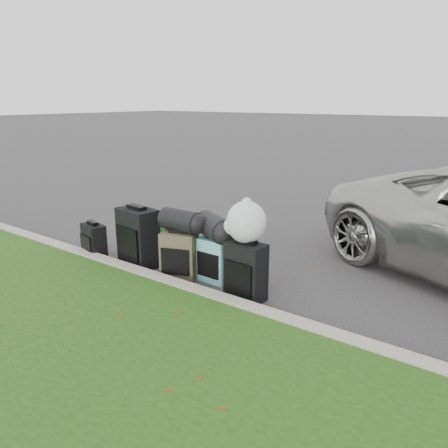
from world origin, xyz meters
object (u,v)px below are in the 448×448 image
Objects in this scene: suitcase_olive at (179,256)px; tote_navy at (185,252)px; suitcase_large_black_right at (246,271)px; tote_green at (169,232)px; suitcase_large_black_left at (138,238)px; suitcase_teal at (214,260)px; suitcase_small_black at (94,241)px.

suitcase_olive is 0.62m from tote_navy.
suitcase_large_black_right reaches higher than tote_green.
suitcase_olive is 1.56m from tote_green.
suitcase_large_black_right is (1.02, -0.01, 0.03)m from suitcase_olive.
suitcase_large_black_left is at bearing -148.57° from tote_navy.
tote_green is 1.12× the size of tote_navy.
suitcase_teal is at bearing -40.49° from tote_navy.
suitcase_large_black_right is at bearing 17.12° from suitcase_small_black.
suitcase_large_black_left is at bearing -170.43° from suitcase_teal.
suitcase_small_black is at bearing -173.25° from suitcase_large_black_right.
suitcase_large_black_left is at bearing 26.71° from suitcase_small_black.
suitcase_teal is 1.88× the size of tote_green.
suitcase_teal is at bearing 2.99° from suitcase_olive.
suitcase_large_black_right is at bearing -21.33° from suitcase_olive.
tote_navy is (0.82, -0.54, -0.02)m from tote_green.
tote_green is at bearing 157.59° from suitcase_large_black_right.
tote_navy is (-0.35, 0.49, -0.17)m from suitcase_olive.
suitcase_teal is 0.83× the size of suitcase_large_black_right.
suitcase_olive is 1.09× the size of suitcase_teal.
tote_navy is at bearing 43.37° from suitcase_small_black.
suitcase_large_black_right reaches higher than suitcase_teal.
suitcase_olive is at bearing -73.43° from tote_navy.
suitcase_teal reaches higher than suitcase_small_black.
suitcase_olive is 2.29× the size of tote_navy.
tote_green is (-2.18, 1.04, -0.19)m from suitcase_large_black_right.
suitcase_large_black_right is at bearing -30.17° from tote_green.
suitcase_large_black_left reaches higher than tote_navy.
suitcase_large_black_left is at bearing -72.87° from tote_green.
suitcase_large_black_right reaches higher than suitcase_olive.
tote_green is at bearing 152.64° from suitcase_teal.
suitcase_teal is at bearing 23.98° from suitcase_small_black.
suitcase_large_black_right is (1.77, -0.01, -0.07)m from suitcase_large_black_left.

